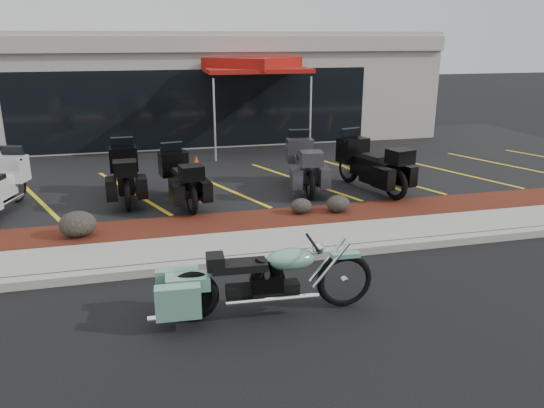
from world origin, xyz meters
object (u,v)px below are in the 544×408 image
object	(u,v)px
touring_white	(15,174)
traffic_cone	(196,163)
hero_cruiser	(345,272)
popup_canopy	(253,66)

from	to	relation	value
touring_white	traffic_cone	bearing A→B (deg)	-48.33
hero_cruiser	popup_canopy	xyz separation A→B (m)	(0.99, 10.96, 2.37)
hero_cruiser	traffic_cone	distance (m)	8.36
traffic_cone	popup_canopy	world-z (taller)	popup_canopy
hero_cruiser	touring_white	bearing A→B (deg)	135.10
touring_white	popup_canopy	bearing A→B (deg)	-37.56
touring_white	popup_canopy	xyz separation A→B (m)	(6.59, 4.69, 2.10)
hero_cruiser	popup_canopy	size ratio (longest dim) A/B	0.76
hero_cruiser	touring_white	size ratio (longest dim) A/B	1.36
popup_canopy	traffic_cone	bearing A→B (deg)	-147.72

